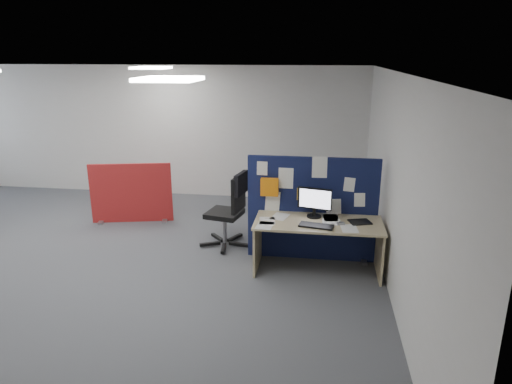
# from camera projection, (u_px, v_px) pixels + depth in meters

# --- Properties ---
(floor) EXTENTS (9.00, 9.00, 0.00)m
(floor) POSITION_uv_depth(u_px,v_px,m) (69.00, 262.00, 6.66)
(floor) COLOR #4D4F54
(floor) RESTS_ON ground
(ceiling) EXTENTS (9.00, 7.00, 0.02)m
(ceiling) POSITION_uv_depth(u_px,v_px,m) (44.00, 71.00, 5.87)
(ceiling) COLOR white
(ceiling) RESTS_ON wall_back
(wall_back) EXTENTS (9.00, 0.02, 2.70)m
(wall_back) POSITION_uv_depth(u_px,v_px,m) (150.00, 131.00, 9.57)
(wall_back) COLOR silver
(wall_back) RESTS_ON floor
(wall_right) EXTENTS (0.02, 7.00, 2.70)m
(wall_right) POSITION_uv_depth(u_px,v_px,m) (395.00, 186.00, 5.65)
(wall_right) COLOR silver
(wall_right) RESTS_ON floor
(ceiling_lights) EXTENTS (4.10, 4.10, 0.04)m
(ceiling_lights) POSITION_uv_depth(u_px,v_px,m) (94.00, 72.00, 6.46)
(ceiling_lights) COLOR white
(ceiling_lights) RESTS_ON ceiling
(navy_divider) EXTENTS (1.86, 0.30, 1.55)m
(navy_divider) POSITION_uv_depth(u_px,v_px,m) (310.00, 209.00, 6.57)
(navy_divider) COLOR #0E1336
(navy_divider) RESTS_ON floor
(main_desk) EXTENTS (1.74, 0.77, 0.73)m
(main_desk) POSITION_uv_depth(u_px,v_px,m) (318.00, 232.00, 6.28)
(main_desk) COLOR tan
(main_desk) RESTS_ON floor
(monitor_main) EXTENTS (0.47, 0.20, 0.42)m
(monitor_main) POSITION_uv_depth(u_px,v_px,m) (315.00, 201.00, 6.30)
(monitor_main) COLOR black
(monitor_main) RESTS_ON main_desk
(keyboard) EXTENTS (0.48, 0.26, 0.02)m
(keyboard) POSITION_uv_depth(u_px,v_px,m) (316.00, 226.00, 6.01)
(keyboard) COLOR black
(keyboard) RESTS_ON main_desk
(mouse) EXTENTS (0.11, 0.08, 0.03)m
(mouse) POSITION_uv_depth(u_px,v_px,m) (341.00, 224.00, 6.08)
(mouse) COLOR gray
(mouse) RESTS_ON main_desk
(paper_tray) EXTENTS (0.33, 0.29, 0.01)m
(paper_tray) POSITION_uv_depth(u_px,v_px,m) (360.00, 222.00, 6.16)
(paper_tray) COLOR black
(paper_tray) RESTS_ON main_desk
(red_divider) EXTENTS (1.41, 0.37, 1.07)m
(red_divider) POSITION_uv_depth(u_px,v_px,m) (131.00, 194.00, 8.12)
(red_divider) COLOR #A61527
(red_divider) RESTS_ON floor
(office_chair) EXTENTS (0.78, 0.77, 1.19)m
(office_chair) POSITION_uv_depth(u_px,v_px,m) (231.00, 206.00, 7.02)
(office_chair) COLOR black
(office_chair) RESTS_ON floor
(desk_papers) EXTENTS (1.34, 0.85, 0.00)m
(desk_papers) POSITION_uv_depth(u_px,v_px,m) (307.00, 221.00, 6.23)
(desk_papers) COLOR white
(desk_papers) RESTS_ON main_desk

